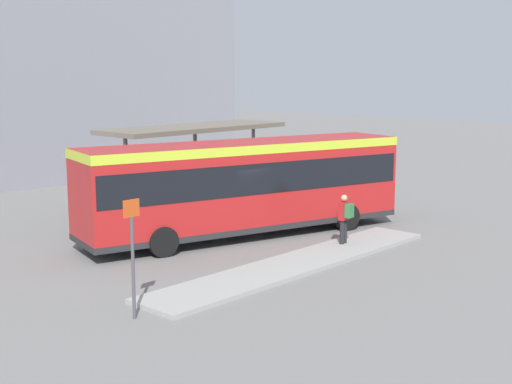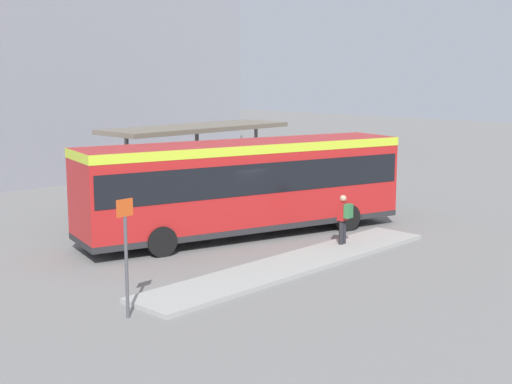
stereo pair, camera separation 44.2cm
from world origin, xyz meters
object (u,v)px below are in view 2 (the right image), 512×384
object	(u,v)px
city_bus	(245,182)
potted_planter_near_shelter	(292,193)
bicycle_orange	(339,186)
pedestrian_waiting	(344,216)
bicycle_yellow	(355,187)
bicycle_white	(363,189)
platform_sign	(126,253)
bicycle_red	(377,191)

from	to	relation	value
city_bus	potted_planter_near_shelter	bearing A→B (deg)	40.14
city_bus	bicycle_orange	bearing A→B (deg)	33.60
pedestrian_waiting	bicycle_yellow	size ratio (longest dim) A/B	0.99
city_bus	bicycle_yellow	bearing A→B (deg)	29.33
bicycle_yellow	potted_planter_near_shelter	bearing A→B (deg)	-81.04
pedestrian_waiting	bicycle_orange	xyz separation A→B (m)	(8.27, 6.42, -0.69)
bicycle_white	potted_planter_near_shelter	world-z (taller)	potted_planter_near_shelter
potted_planter_near_shelter	platform_sign	distance (m)	14.44
bicycle_white	pedestrian_waiting	bearing A→B (deg)	119.39
city_bus	platform_sign	bearing A→B (deg)	-137.39
potted_planter_near_shelter	city_bus	bearing A→B (deg)	-155.99
city_bus	bicycle_white	size ratio (longest dim) A/B	6.90
potted_planter_near_shelter	bicycle_yellow	bearing A→B (deg)	-0.55
bicycle_red	potted_planter_near_shelter	xyz separation A→B (m)	(-4.31, 1.37, 0.27)
pedestrian_waiting	bicycle_red	xyz separation A→B (m)	(8.47, 4.44, -0.70)
pedestrian_waiting	potted_planter_near_shelter	xyz separation A→B (m)	(4.16, 5.80, -0.43)
bicycle_yellow	bicycle_orange	distance (m)	0.74
bicycle_white	city_bus	bearing A→B (deg)	97.64
pedestrian_waiting	potted_planter_near_shelter	bearing A→B (deg)	-41.71
bicycle_yellow	platform_sign	bearing A→B (deg)	-61.04
platform_sign	bicycle_orange	bearing A→B (deg)	21.75
bicycle_red	bicycle_white	world-z (taller)	bicycle_white
city_bus	potted_planter_near_shelter	world-z (taller)	city_bus
city_bus	potted_planter_near_shelter	size ratio (longest dim) A/B	10.18
city_bus	potted_planter_near_shelter	xyz separation A→B (m)	(5.16, 2.30, -1.30)
pedestrian_waiting	potted_planter_near_shelter	world-z (taller)	pedestrian_waiting
city_bus	bicycle_red	xyz separation A→B (m)	(9.46, 0.93, -1.57)
bicycle_yellow	potted_planter_near_shelter	distance (m)	4.46
bicycle_orange	platform_sign	xyz separation A→B (m)	(-17.12, -6.83, 1.21)
city_bus	bicycle_orange	distance (m)	9.84
potted_planter_near_shelter	platform_sign	xyz separation A→B (m)	(-13.01, -6.21, 0.95)
bicycle_yellow	bicycle_red	bearing A→B (deg)	3.40
bicycle_white	bicycle_yellow	distance (m)	0.71
bicycle_red	bicycle_yellow	bearing A→B (deg)	-12.67
pedestrian_waiting	bicycle_yellow	world-z (taller)	pedestrian_waiting
potted_planter_near_shelter	bicycle_white	bearing A→B (deg)	-9.55
bicycle_white	bicycle_orange	world-z (taller)	bicycle_white
pedestrian_waiting	bicycle_white	xyz separation A→B (m)	(8.34, 5.10, -0.67)
city_bus	platform_sign	distance (m)	8.78
bicycle_red	potted_planter_near_shelter	world-z (taller)	potted_planter_near_shelter
bicycle_orange	potted_planter_near_shelter	xyz separation A→B (m)	(-4.11, -0.62, 0.26)
pedestrian_waiting	bicycle_yellow	xyz separation A→B (m)	(8.61, 5.76, -0.69)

